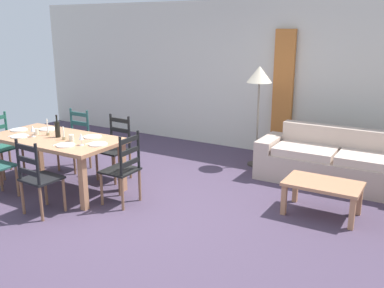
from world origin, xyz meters
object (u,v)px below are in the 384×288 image
(wine_glass_near_left, at_px, (33,129))
(couch, at_px, (338,164))
(wine_bottle, at_px, (57,129))
(coffee_table, at_px, (323,187))
(dining_chair_far_right, at_px, (115,148))
(dining_chair_head_west, at_px, (2,145))
(coffee_cup_primary, at_px, (71,138))
(dining_chair_near_right, at_px, (38,178))
(dining_chair_far_left, at_px, (75,140))
(standing_lamp, at_px, (259,80))
(wine_glass_near_right, at_px, (81,137))
(dining_chair_head_east, at_px, (123,169))
(coffee_cup_secondary, at_px, (36,132))

(wine_glass_near_left, relative_size, couch, 0.07)
(wine_bottle, bearing_deg, coffee_table, 15.88)
(dining_chair_far_right, height_order, wine_bottle, wine_bottle)
(dining_chair_head_west, distance_m, coffee_cup_primary, 1.55)
(dining_chair_near_right, relative_size, wine_bottle, 3.04)
(dining_chair_near_right, bearing_deg, dining_chair_far_left, 120.84)
(dining_chair_far_left, xyz_separation_m, coffee_cup_primary, (0.76, -0.79, 0.32))
(dining_chair_head_west, bearing_deg, dining_chair_far_right, 25.04)
(standing_lamp, bearing_deg, dining_chair_near_right, -116.18)
(wine_glass_near_right, height_order, standing_lamp, standing_lamp)
(wine_bottle, height_order, couch, wine_bottle)
(dining_chair_head_east, xyz_separation_m, wine_bottle, (-1.14, -0.01, 0.39))
(wine_bottle, bearing_deg, dining_chair_head_east, 0.54)
(couch, distance_m, coffee_table, 1.22)
(dining_chair_far_left, xyz_separation_m, coffee_table, (3.88, 0.25, -0.12))
(dining_chair_near_right, distance_m, coffee_cup_secondary, 1.13)
(wine_glass_near_right, height_order, couch, wine_glass_near_right)
(dining_chair_far_right, distance_m, coffee_cup_primary, 0.83)
(coffee_cup_primary, height_order, standing_lamp, standing_lamp)
(coffee_table, distance_m, standing_lamp, 2.27)
(dining_chair_near_right, distance_m, couch, 4.15)
(wine_bottle, height_order, coffee_cup_primary, wine_bottle)
(coffee_table, bearing_deg, dining_chair_far_right, -174.90)
(wine_glass_near_right, height_order, coffee_cup_primary, wine_glass_near_right)
(dining_chair_far_right, distance_m, wine_glass_near_left, 1.20)
(dining_chair_head_west, height_order, wine_glass_near_right, dining_chair_head_west)
(wine_glass_near_left, bearing_deg, dining_chair_far_right, 50.11)
(dining_chair_head_east, height_order, wine_bottle, wine_bottle)
(dining_chair_far_right, height_order, wine_glass_near_right, dining_chair_far_right)
(dining_chair_far_left, height_order, standing_lamp, standing_lamp)
(wine_bottle, xyz_separation_m, coffee_cup_primary, (0.32, -0.06, -0.07))
(dining_chair_head_west, xyz_separation_m, coffee_cup_primary, (1.52, -0.01, 0.32))
(dining_chair_head_east, xyz_separation_m, wine_glass_near_left, (-1.45, -0.17, 0.38))
(wine_glass_near_left, distance_m, wine_glass_near_right, 0.90)
(dining_chair_head_west, bearing_deg, dining_chair_head_east, 1.37)
(dining_chair_far_left, height_order, coffee_cup_secondary, dining_chair_far_left)
(wine_glass_near_right, bearing_deg, dining_chair_far_right, 101.56)
(coffee_table, bearing_deg, wine_glass_near_left, -163.11)
(dining_chair_head_east, xyz_separation_m, coffee_cup_secondary, (-1.51, -0.07, 0.32))
(wine_glass_near_right, xyz_separation_m, coffee_cup_secondary, (-0.96, 0.08, -0.07))
(dining_chair_far_right, relative_size, dining_chair_head_west, 1.00)
(coffee_cup_primary, distance_m, couch, 3.81)
(dining_chair_head_east, bearing_deg, coffee_cup_secondary, -177.26)
(wine_bottle, height_order, standing_lamp, standing_lamp)
(wine_bottle, distance_m, coffee_cup_secondary, 0.38)
(coffee_cup_secondary, distance_m, couch, 4.38)
(wine_glass_near_left, bearing_deg, coffee_cup_secondary, 119.41)
(wine_glass_near_left, relative_size, standing_lamp, 0.10)
(coffee_table, relative_size, standing_lamp, 0.55)
(dining_chair_far_right, height_order, coffee_cup_secondary, dining_chair_far_right)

